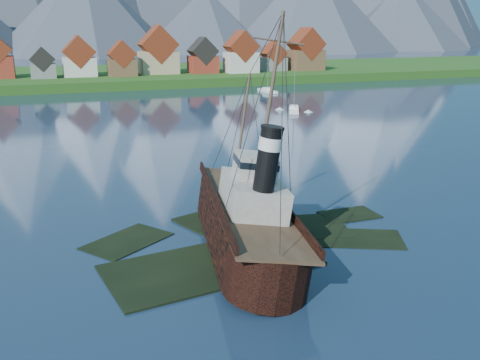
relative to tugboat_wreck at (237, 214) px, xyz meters
name	(u,v)px	position (x,y,z in m)	size (l,w,h in m)	color
ground	(236,252)	(-0.84, -2.16, -2.83)	(1400.00, 1400.00, 0.00)	#15273D
shoal	(246,244)	(0.94, -0.01, -3.18)	(31.71, 21.24, 1.14)	black
shore_bank	(83,80)	(-0.84, 167.84, -2.83)	(600.00, 80.00, 3.20)	#1C3F12
seawall	(93,92)	(-0.84, 129.84, -2.83)	(600.00, 2.50, 2.00)	#3F3D38
tugboat_wreck	(237,214)	(0.00, 0.00, 0.00)	(6.58, 28.35, 22.47)	black
sailboat_d	(294,110)	(40.71, 71.50, -2.55)	(5.85, 9.03, 12.20)	white
sailboat_e	(268,91)	(50.18, 109.78, -2.57)	(2.60, 10.37, 12.02)	white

